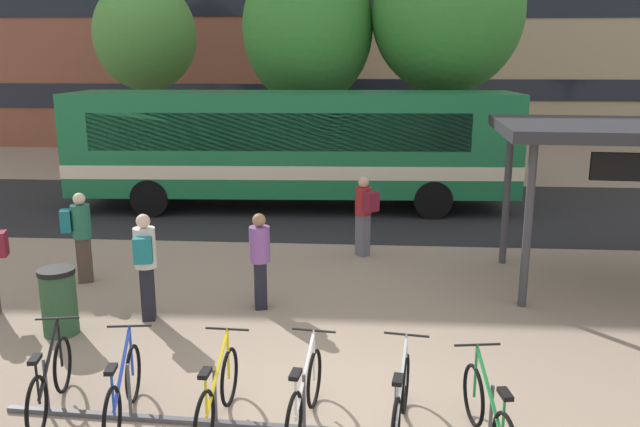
# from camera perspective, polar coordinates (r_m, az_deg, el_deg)

# --- Properties ---
(ground) EXTENTS (200.00, 200.00, 0.00)m
(ground) POSITION_cam_1_polar(r_m,az_deg,el_deg) (7.87, 1.10, -17.54)
(ground) COLOR gray
(bus_lane_asphalt) EXTENTS (80.00, 7.20, 0.01)m
(bus_lane_asphalt) POSITION_cam_1_polar(r_m,az_deg,el_deg) (17.95, 3.01, 0.46)
(bus_lane_asphalt) COLOR #232326
(bus_lane_asphalt) RESTS_ON ground
(city_bus) EXTENTS (12.13, 3.13, 3.20)m
(city_bus) POSITION_cam_1_polar(r_m,az_deg,el_deg) (17.74, -2.20, 6.13)
(city_bus) COLOR #196B3D
(city_bus) RESTS_ON ground
(bike_rack) EXTENTS (6.07, 0.37, 0.70)m
(bike_rack) POSITION_cam_1_polar(r_m,az_deg,el_deg) (7.63, -5.38, -17.92)
(bike_rack) COLOR #47474C
(bike_rack) RESTS_ON ground
(parked_bicycle_black_0) EXTENTS (0.53, 1.70, 0.99)m
(parked_bicycle_black_0) POSITION_cam_1_polar(r_m,az_deg,el_deg) (8.38, -22.85, -13.67)
(parked_bicycle_black_0) COLOR black
(parked_bicycle_black_0) RESTS_ON ground
(parked_bicycle_blue_1) EXTENTS (0.52, 1.71, 0.99)m
(parked_bicycle_blue_1) POSITION_cam_1_polar(r_m,az_deg,el_deg) (7.88, -17.09, -14.96)
(parked_bicycle_blue_1) COLOR black
(parked_bicycle_blue_1) RESTS_ON ground
(parked_bicycle_yellow_2) EXTENTS (0.52, 1.72, 0.99)m
(parked_bicycle_yellow_2) POSITION_cam_1_polar(r_m,az_deg,el_deg) (7.57, -9.10, -15.74)
(parked_bicycle_yellow_2) COLOR black
(parked_bicycle_yellow_2) RESTS_ON ground
(parked_bicycle_white_3) EXTENTS (0.52, 1.72, 0.99)m
(parked_bicycle_white_3) POSITION_cam_1_polar(r_m,az_deg,el_deg) (7.45, -1.38, -16.05)
(parked_bicycle_white_3) COLOR black
(parked_bicycle_white_3) RESTS_ON ground
(parked_bicycle_silver_4) EXTENTS (0.52, 1.71, 0.99)m
(parked_bicycle_silver_4) POSITION_cam_1_polar(r_m,az_deg,el_deg) (7.40, 7.17, -16.38)
(parked_bicycle_silver_4) COLOR black
(parked_bicycle_silver_4) RESTS_ON ground
(parked_bicycle_green_5) EXTENTS (0.52, 1.71, 0.99)m
(parked_bicycle_green_5) POSITION_cam_1_polar(r_m,az_deg,el_deg) (7.33, 14.74, -17.09)
(parked_bicycle_green_5) COLOR black
(parked_bicycle_green_5) RESTS_ON ground
(commuter_red_pack_1) EXTENTS (0.42, 0.58, 1.63)m
(commuter_red_pack_1) POSITION_cam_1_polar(r_m,az_deg,el_deg) (10.66, -5.38, -3.58)
(commuter_red_pack_1) COLOR black
(commuter_red_pack_1) RESTS_ON ground
(commuter_teal_pack_2) EXTENTS (0.42, 0.58, 1.73)m
(commuter_teal_pack_2) POSITION_cam_1_polar(r_m,az_deg,el_deg) (10.44, -15.26, -4.02)
(commuter_teal_pack_2) COLOR black
(commuter_teal_pack_2) RESTS_ON ground
(commuter_teal_pack_3) EXTENTS (0.59, 0.47, 1.70)m
(commuter_teal_pack_3) POSITION_cam_1_polar(r_m,az_deg,el_deg) (12.60, -20.56, -1.50)
(commuter_teal_pack_3) COLOR #47382D
(commuter_teal_pack_3) RESTS_ON ground
(commuter_maroon_pack_4) EXTENTS (0.58, 0.59, 1.69)m
(commuter_maroon_pack_4) POSITION_cam_1_polar(r_m,az_deg,el_deg) (13.42, 3.95, 0.23)
(commuter_maroon_pack_4) COLOR #565660
(commuter_maroon_pack_4) RESTS_ON ground
(trash_bin) EXTENTS (0.55, 0.55, 1.03)m
(trash_bin) POSITION_cam_1_polar(r_m,az_deg,el_deg) (10.50, -22.19, -7.24)
(trash_bin) COLOR #284C2D
(trash_bin) RESTS_ON ground
(street_tree_0) EXTENTS (4.20, 4.20, 7.51)m
(street_tree_0) POSITION_cam_1_polar(r_m,az_deg,el_deg) (21.52, -1.10, 16.09)
(street_tree_0) COLOR brown
(street_tree_0) RESTS_ON ground
(street_tree_1) EXTENTS (4.73, 4.73, 8.01)m
(street_tree_1) POSITION_cam_1_polar(r_m,az_deg,el_deg) (21.33, 11.26, 17.10)
(street_tree_1) COLOR brown
(street_tree_1) RESTS_ON ground
(street_tree_2) EXTENTS (3.78, 3.78, 6.99)m
(street_tree_2) POSITION_cam_1_polar(r_m,az_deg,el_deg) (25.58, -15.28, 15.01)
(street_tree_2) COLOR brown
(street_tree_2) RESTS_ON ground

